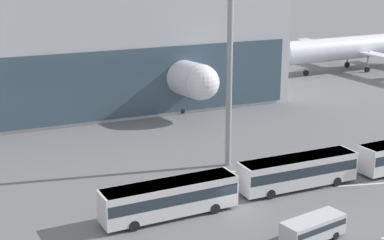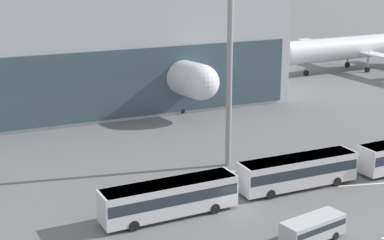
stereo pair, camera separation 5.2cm
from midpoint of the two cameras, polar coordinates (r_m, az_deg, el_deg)
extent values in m
plane|color=slate|center=(55.85, 4.15, -8.90)|extent=(440.00, 440.00, 0.00)
cylinder|color=silver|center=(95.65, -4.61, 5.18)|extent=(11.72, 30.44, 5.17)
sphere|color=silver|center=(83.59, 0.94, 3.66)|extent=(5.06, 5.06, 5.06)
cone|color=silver|center=(108.45, -8.91, 6.32)|extent=(6.25, 7.52, 4.91)
cube|color=silver|center=(97.34, -5.18, 4.81)|extent=(37.87, 11.94, 0.35)
cylinder|color=gray|center=(103.50, -0.14, 4.76)|extent=(3.05, 4.19, 2.27)
cylinder|color=gray|center=(92.59, -10.77, 3.15)|extent=(3.05, 4.19, 2.27)
cube|color=orange|center=(107.04, -8.85, 9.19)|extent=(1.87, 6.58, 9.51)
cube|color=silver|center=(107.73, -8.74, 6.54)|extent=(13.81, 6.11, 0.28)
cylinder|color=gray|center=(88.07, -1.05, 2.42)|extent=(0.36, 0.36, 4.59)
cylinder|color=black|center=(88.63, -1.04, 0.98)|extent=(0.68, 1.17, 1.10)
cylinder|color=gray|center=(99.49, -3.51, 3.97)|extent=(0.36, 0.36, 4.59)
cylinder|color=black|center=(99.99, -3.49, 2.68)|extent=(0.68, 1.17, 1.10)
cylinder|color=gray|center=(96.04, -6.86, 3.45)|extent=(0.36, 0.36, 4.59)
cylinder|color=black|center=(96.56, -6.81, 2.12)|extent=(0.68, 1.17, 1.10)
cylinder|color=silver|center=(124.95, 15.14, 6.79)|extent=(33.29, 6.29, 4.61)
sphere|color=silver|center=(114.62, 8.92, 6.36)|extent=(4.51, 4.51, 4.51)
cube|color=silver|center=(126.42, 15.80, 6.47)|extent=(5.14, 38.06, 0.35)
cylinder|color=gray|center=(134.52, 12.70, 6.62)|extent=(3.29, 2.45, 2.29)
cylinder|color=gray|center=(118.25, 11.03, 5.41)|extent=(0.36, 0.36, 3.74)
cylinder|color=black|center=(118.60, 10.98, 4.52)|extent=(1.12, 0.51, 1.10)
cylinder|color=gray|center=(124.52, 16.67, 5.55)|extent=(0.36, 0.36, 3.74)
cylinder|color=black|center=(124.85, 16.61, 4.71)|extent=(1.12, 0.51, 1.10)
cylinder|color=gray|center=(128.84, 14.85, 6.02)|extent=(0.36, 0.36, 3.74)
cylinder|color=black|center=(129.16, 14.79, 5.20)|extent=(1.12, 0.51, 1.10)
cube|color=silver|center=(54.12, -2.21, -7.54)|extent=(13.07, 3.33, 2.97)
cube|color=#232D38|center=(54.00, -2.22, -7.25)|extent=(12.81, 3.35, 1.04)
cube|color=silver|center=(53.57, -2.23, -6.14)|extent=(12.67, 3.23, 0.12)
cylinder|color=black|center=(57.34, 0.95, -7.62)|extent=(1.01, 0.34, 1.00)
cylinder|color=black|center=(55.26, 2.20, -8.58)|extent=(1.01, 0.34, 1.00)
cylinder|color=black|center=(54.42, -6.67, -9.08)|extent=(1.01, 0.34, 1.00)
cylinder|color=black|center=(52.22, -5.68, -10.17)|extent=(1.01, 0.34, 1.00)
cube|color=silver|center=(61.39, 10.21, -4.89)|extent=(12.97, 2.86, 2.97)
cube|color=#232D38|center=(61.28, 10.22, -4.63)|extent=(12.72, 2.89, 1.04)
cube|color=silver|center=(60.90, 10.27, -3.63)|extent=(12.59, 2.77, 0.12)
cylinder|color=black|center=(65.07, 12.44, -5.08)|extent=(1.00, 0.31, 1.00)
cylinder|color=black|center=(63.18, 13.83, -5.82)|extent=(1.00, 0.31, 1.00)
cylinder|color=black|center=(60.84, 6.31, -6.29)|extent=(1.00, 0.31, 1.00)
cylinder|color=black|center=(58.81, 7.60, -7.15)|extent=(1.00, 0.31, 1.00)
cylinder|color=black|center=(68.62, 17.06, -4.31)|extent=(1.02, 0.36, 1.00)
cube|color=#B2B7BC|center=(51.14, 11.62, -10.20)|extent=(6.19, 3.19, 1.75)
cube|color=#232D38|center=(51.02, 11.64, -9.91)|extent=(6.02, 3.17, 0.53)
cylinder|color=black|center=(53.24, 12.08, -10.12)|extent=(0.73, 0.35, 0.70)
cylinder|color=black|center=(52.06, 13.70, -10.85)|extent=(0.73, 0.35, 0.70)
cylinder|color=black|center=(51.01, 9.39, -11.18)|extent=(0.73, 0.35, 0.70)
cylinder|color=gray|center=(64.01, 3.68, 7.80)|extent=(0.65, 0.65, 28.78)
cube|color=silver|center=(64.61, 16.46, -6.00)|extent=(9.29, 2.55, 0.01)
cube|color=silver|center=(66.32, 8.23, -4.91)|extent=(9.93, 4.38, 0.01)
camera|label=1|loc=(0.03, -90.02, -0.01)|focal=55.00mm
camera|label=2|loc=(0.03, 89.98, 0.01)|focal=55.00mm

